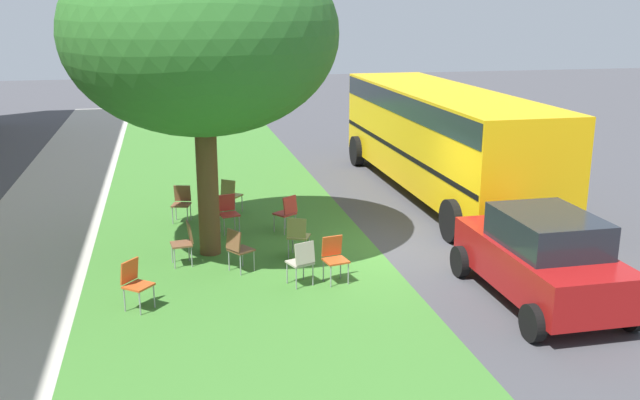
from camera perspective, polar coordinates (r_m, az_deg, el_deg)
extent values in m
plane|color=#424247|center=(15.22, 5.53, -4.02)|extent=(80.00, 80.00, 0.00)
cube|color=#3D752D|center=(14.59, -6.56, -4.90)|extent=(48.00, 6.00, 0.01)
cube|color=#ADA89E|center=(14.86, -23.76, -5.78)|extent=(48.00, 2.80, 0.01)
cylinder|color=brown|center=(14.66, -9.11, 1.72)|extent=(0.44, 0.44, 3.24)
ellipsoid|color=#2D6B28|center=(14.27, -9.61, 13.17)|extent=(5.40, 5.40, 3.99)
cube|color=brown|center=(14.41, -11.17, -3.53)|extent=(0.46, 0.45, 0.04)
cube|color=brown|center=(14.36, -10.51, -2.55)|extent=(0.41, 0.13, 0.40)
cylinder|color=gray|center=(14.63, -11.89, -4.22)|extent=(0.02, 0.02, 0.42)
cylinder|color=gray|center=(14.29, -11.70, -4.68)|extent=(0.02, 0.02, 0.42)
cylinder|color=gray|center=(14.67, -10.57, -4.09)|extent=(0.02, 0.02, 0.42)
cylinder|color=gray|center=(14.34, -10.35, -4.55)|extent=(0.02, 0.02, 0.42)
cube|color=#B7332D|center=(16.22, -2.88, -1.10)|extent=(0.57, 0.57, 0.04)
cube|color=#B7332D|center=(16.03, -2.44, -0.40)|extent=(0.30, 0.38, 0.40)
cylinder|color=gray|center=(16.53, -2.83, -1.62)|extent=(0.02, 0.02, 0.42)
cylinder|color=gray|center=(16.29, -3.74, -1.89)|extent=(0.02, 0.02, 0.42)
cylinder|color=gray|center=(16.30, -1.99, -1.86)|extent=(0.02, 0.02, 0.42)
cylinder|color=gray|center=(16.05, -2.90, -2.13)|extent=(0.02, 0.02, 0.42)
cube|color=olive|center=(14.61, -1.73, -2.97)|extent=(0.54, 0.55, 0.04)
cube|color=olive|center=(14.37, -1.92, -2.28)|extent=(0.25, 0.40, 0.40)
cylinder|color=gray|center=(14.80, -0.88, -3.66)|extent=(0.02, 0.02, 0.42)
cylinder|color=gray|center=(14.88, -2.23, -3.55)|extent=(0.02, 0.02, 0.42)
cylinder|color=gray|center=(14.49, -1.20, -4.08)|extent=(0.02, 0.02, 0.42)
cylinder|color=gray|center=(14.57, -2.58, -3.97)|extent=(0.02, 0.02, 0.42)
cube|color=brown|center=(17.24, -11.18, -0.38)|extent=(0.50, 0.51, 0.04)
cube|color=brown|center=(17.35, -11.08, 0.54)|extent=(0.19, 0.41, 0.40)
cylinder|color=gray|center=(17.19, -11.86, -1.26)|extent=(0.02, 0.02, 0.42)
cylinder|color=gray|center=(17.11, -10.69, -1.28)|extent=(0.02, 0.02, 0.42)
cylinder|color=gray|center=(17.51, -11.59, -0.94)|extent=(0.02, 0.02, 0.42)
cylinder|color=gray|center=(17.42, -10.44, -0.96)|extent=(0.02, 0.02, 0.42)
cube|color=#C64C1E|center=(13.24, 1.29, -4.94)|extent=(0.47, 0.49, 0.04)
cube|color=#C64C1E|center=(13.31, 0.97, -3.73)|extent=(0.16, 0.41, 0.40)
cylinder|color=gray|center=(13.11, 0.88, -6.23)|extent=(0.02, 0.02, 0.42)
cylinder|color=gray|center=(13.25, 2.31, -5.99)|extent=(0.02, 0.02, 0.42)
cylinder|color=gray|center=(13.39, 0.28, -5.74)|extent=(0.02, 0.02, 0.42)
cylinder|color=gray|center=(13.53, 1.68, -5.51)|extent=(0.02, 0.02, 0.42)
cube|color=#ADA393|center=(13.15, -1.64, -5.08)|extent=(0.52, 0.53, 0.04)
cube|color=#ADA393|center=(12.92, -1.24, -4.32)|extent=(0.22, 0.40, 0.40)
cylinder|color=gray|center=(13.46, -1.35, -5.64)|extent=(0.02, 0.02, 0.42)
cylinder|color=gray|center=(13.29, -2.68, -5.93)|extent=(0.02, 0.02, 0.42)
cylinder|color=gray|center=(13.18, -0.58, -6.09)|extent=(0.02, 0.02, 0.42)
cylinder|color=gray|center=(13.01, -1.94, -6.40)|extent=(0.02, 0.02, 0.42)
cube|color=brown|center=(13.90, -6.40, -4.03)|extent=(0.57, 0.56, 0.04)
cube|color=brown|center=(13.72, -7.02, -3.26)|extent=(0.38, 0.29, 0.40)
cylinder|color=gray|center=(13.95, -5.37, -4.93)|extent=(0.02, 0.02, 0.42)
cylinder|color=gray|center=(14.21, -6.30, -4.57)|extent=(0.02, 0.02, 0.42)
cylinder|color=gray|center=(13.75, -6.46, -5.27)|extent=(0.02, 0.02, 0.42)
cylinder|color=gray|center=(14.01, -7.38, -4.90)|extent=(0.02, 0.02, 0.42)
cube|color=olive|center=(17.88, -7.13, 0.36)|extent=(0.57, 0.58, 0.04)
cube|color=olive|center=(17.68, -7.47, 0.98)|extent=(0.31, 0.37, 0.40)
cylinder|color=gray|center=(17.99, -6.33, -0.28)|extent=(0.02, 0.02, 0.42)
cylinder|color=gray|center=(18.18, -7.29, -0.15)|extent=(0.02, 0.02, 0.42)
cylinder|color=gray|center=(17.71, -6.91, -0.55)|extent=(0.02, 0.02, 0.42)
cylinder|color=gray|center=(17.90, -7.88, -0.41)|extent=(0.02, 0.02, 0.42)
cube|color=#C64C1E|center=(12.48, -14.49, -6.74)|extent=(0.58, 0.58, 0.04)
cube|color=#C64C1E|center=(12.51, -15.18, -5.56)|extent=(0.36, 0.32, 0.40)
cylinder|color=gray|center=(12.34, -14.38, -8.15)|extent=(0.02, 0.02, 0.42)
cylinder|color=gray|center=(12.59, -13.29, -7.60)|extent=(0.02, 0.02, 0.42)
cylinder|color=gray|center=(12.56, -15.55, -7.82)|extent=(0.02, 0.02, 0.42)
cylinder|color=gray|center=(12.80, -14.46, -7.29)|extent=(0.02, 0.02, 0.42)
cube|color=#B7332D|center=(16.26, -7.37, -1.17)|extent=(0.48, 0.50, 0.04)
cube|color=#B7332D|center=(16.36, -7.59, -0.20)|extent=(0.17, 0.41, 0.40)
cylinder|color=gray|center=(16.12, -7.76, -2.18)|extent=(0.02, 0.02, 0.42)
cylinder|color=gray|center=(16.22, -6.55, -2.03)|extent=(0.02, 0.02, 0.42)
cylinder|color=gray|center=(16.43, -8.12, -1.86)|extent=(0.02, 0.02, 0.42)
cylinder|color=gray|center=(16.53, -6.93, -1.71)|extent=(0.02, 0.02, 0.42)
cube|color=maroon|center=(12.95, 17.39, -5.01)|extent=(3.70, 1.64, 0.76)
cube|color=#1E232B|center=(12.63, 17.95, -2.47)|extent=(1.90, 1.44, 0.64)
cylinder|color=black|center=(13.87, 11.29, -4.90)|extent=(0.60, 0.18, 0.60)
cylinder|color=black|center=(14.63, 17.57, -4.25)|extent=(0.60, 0.18, 0.60)
cylinder|color=black|center=(11.56, 16.85, -9.50)|extent=(0.60, 0.18, 0.60)
cylinder|color=black|center=(12.47, 23.94, -8.35)|extent=(0.60, 0.18, 0.60)
cube|color=yellow|center=(19.61, 9.74, 5.15)|extent=(10.40, 2.44, 2.50)
cube|color=black|center=(19.67, 9.69, 4.15)|extent=(10.30, 2.46, 0.12)
cube|color=black|center=(19.47, 9.86, 7.76)|extent=(10.30, 2.46, 0.56)
cylinder|color=black|center=(23.15, 3.01, 4.00)|extent=(0.96, 0.28, 0.96)
cylinder|color=black|center=(23.93, 8.85, 4.22)|extent=(0.96, 0.28, 0.96)
cylinder|color=black|center=(15.81, 10.70, -1.65)|extent=(0.96, 0.28, 0.96)
cylinder|color=black|center=(16.93, 18.58, -1.05)|extent=(0.96, 0.28, 0.96)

